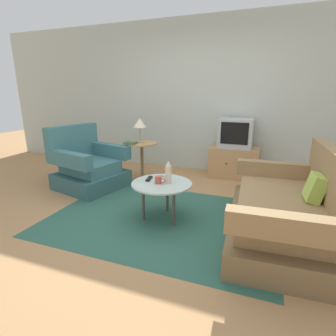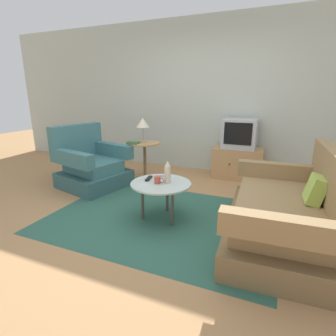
# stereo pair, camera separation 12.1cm
# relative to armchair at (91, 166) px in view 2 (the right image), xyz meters

# --- Properties ---
(ground_plane) EXTENTS (16.00, 16.00, 0.00)m
(ground_plane) POSITION_rel_armchair_xyz_m (1.46, -0.58, -0.31)
(ground_plane) COLOR #AD7F51
(back_wall) EXTENTS (9.00, 0.12, 2.70)m
(back_wall) POSITION_rel_armchair_xyz_m (1.46, 1.63, 1.04)
(back_wall) COLOR #B2BCB2
(back_wall) RESTS_ON ground
(area_rug) EXTENTS (2.59, 1.87, 0.00)m
(area_rug) POSITION_rel_armchair_xyz_m (1.49, -0.63, -0.31)
(area_rug) COLOR #2D5B4C
(area_rug) RESTS_ON ground
(armchair) EXTENTS (1.08, 1.08, 0.94)m
(armchair) POSITION_rel_armchair_xyz_m (0.00, 0.00, 0.00)
(armchair) COLOR #325C60
(armchair) RESTS_ON ground
(couch) EXTENTS (1.06, 1.72, 0.92)m
(couch) POSITION_rel_armchair_xyz_m (2.83, -0.61, -0.02)
(couch) COLOR brown
(couch) RESTS_ON ground
(coffee_table) EXTENTS (0.69, 0.69, 0.44)m
(coffee_table) POSITION_rel_armchair_xyz_m (1.49, -0.63, 0.09)
(coffee_table) COLOR #B2C6C1
(coffee_table) RESTS_ON ground
(side_table) EXTENTS (0.51, 0.51, 0.65)m
(side_table) POSITION_rel_armchair_xyz_m (0.68, 0.53, 0.16)
(side_table) COLOR tan
(side_table) RESTS_ON ground
(tv_stand) EXTENTS (0.82, 0.49, 0.53)m
(tv_stand) POSITION_rel_armchair_xyz_m (2.07, 1.30, -0.05)
(tv_stand) COLOR tan
(tv_stand) RESTS_ON ground
(television) EXTENTS (0.54, 0.45, 0.49)m
(television) POSITION_rel_armchair_xyz_m (2.07, 1.28, 0.46)
(television) COLOR #B7B7BC
(television) RESTS_ON tv_stand
(table_lamp) EXTENTS (0.21, 0.21, 0.39)m
(table_lamp) POSITION_rel_armchair_xyz_m (0.66, 0.53, 0.64)
(table_lamp) COLOR #9E937A
(table_lamp) RESTS_ON side_table
(vase) EXTENTS (0.07, 0.07, 0.26)m
(vase) POSITION_rel_armchair_xyz_m (1.56, -0.59, 0.25)
(vase) COLOR beige
(vase) RESTS_ON coffee_table
(mug) EXTENTS (0.12, 0.07, 0.08)m
(mug) POSITION_rel_armchair_xyz_m (1.47, -0.66, 0.17)
(mug) COLOR #B74C3D
(mug) RESTS_ON coffee_table
(tv_remote_dark) EXTENTS (0.07, 0.18, 0.02)m
(tv_remote_dark) POSITION_rel_armchair_xyz_m (1.31, -0.57, 0.14)
(tv_remote_dark) COLOR black
(tv_remote_dark) RESTS_ON coffee_table
(tv_remote_silver) EXTENTS (0.17, 0.10, 0.02)m
(tv_remote_silver) POSITION_rel_armchair_xyz_m (1.43, -0.40, 0.14)
(tv_remote_silver) COLOR #B2B2B7
(tv_remote_silver) RESTS_ON coffee_table
(book) EXTENTS (0.19, 0.14, 0.03)m
(book) POSITION_rel_armchair_xyz_m (0.56, 0.36, 0.35)
(book) COLOR #3D663D
(book) RESTS_ON side_table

